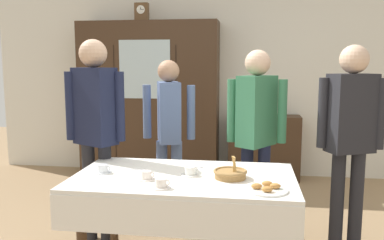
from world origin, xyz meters
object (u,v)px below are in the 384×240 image
at_px(tea_cup_mid_left, 146,176).
at_px(person_near_right_end, 256,124).
at_px(tea_cup_near_left, 161,184).
at_px(spoon_far_right, 198,167).
at_px(wall_cabinet, 149,100).
at_px(pastry_plate, 266,189).
at_px(bookshelf_low, 264,147).
at_px(tea_cup_far_right, 190,172).
at_px(person_by_cabinet, 169,124).
at_px(bread_basket, 230,173).
at_px(mantel_clock, 142,12).
at_px(spoon_back_edge, 141,169).
at_px(dining_table, 183,191).
at_px(book_stack, 265,112).
at_px(tea_cup_back_edge, 103,169).
at_px(person_beside_shelf, 95,120).
at_px(person_behind_table_left, 351,128).

bearing_deg(tea_cup_mid_left, person_near_right_end, 49.99).
height_order(tea_cup_near_left, spoon_far_right, tea_cup_near_left).
bearing_deg(wall_cabinet, pastry_plate, -62.48).
height_order(wall_cabinet, bookshelf_low, wall_cabinet).
xyz_separation_m(tea_cup_far_right, person_by_cabinet, (-0.37, 1.05, 0.19)).
bearing_deg(bread_basket, tea_cup_far_right, 173.97).
bearing_deg(mantel_clock, tea_cup_near_left, -72.89).
height_order(mantel_clock, tea_cup_near_left, mantel_clock).
bearing_deg(tea_cup_near_left, pastry_plate, 3.47).
relative_size(tea_cup_far_right, spoon_far_right, 1.09).
relative_size(wall_cabinet, tea_cup_mid_left, 16.13).
distance_m(tea_cup_far_right, bread_basket, 0.29).
xyz_separation_m(mantel_clock, spoon_back_edge, (0.64, -2.46, -1.47)).
bearing_deg(dining_table, spoon_far_right, 74.54).
distance_m(book_stack, pastry_plate, 2.89).
relative_size(tea_cup_near_left, person_by_cabinet, 0.08).
bearing_deg(person_by_cabinet, tea_cup_back_edge, -104.85).
height_order(bread_basket, person_near_right_end, person_near_right_end).
bearing_deg(bookshelf_low, person_beside_shelf, -124.48).
relative_size(mantel_clock, spoon_back_edge, 2.02).
bearing_deg(dining_table, pastry_plate, -23.30).
distance_m(bookshelf_low, person_beside_shelf, 2.71).
distance_m(bread_basket, spoon_far_right, 0.37).
xyz_separation_m(wall_cabinet, book_stack, (1.56, 0.05, -0.14)).
bearing_deg(bookshelf_low, tea_cup_near_left, -104.48).
height_order(spoon_back_edge, spoon_far_right, same).
bearing_deg(person_beside_shelf, pastry_plate, -26.79).
bearing_deg(book_stack, person_beside_shelf, -124.48).
xyz_separation_m(wall_cabinet, person_beside_shelf, (0.06, -2.12, 0.02)).
distance_m(spoon_back_edge, person_near_right_end, 1.13).
distance_m(dining_table, mantel_clock, 3.19).
height_order(wall_cabinet, tea_cup_mid_left, wall_cabinet).
xyz_separation_m(tea_cup_back_edge, tea_cup_far_right, (0.65, 0.03, 0.00)).
xyz_separation_m(tea_cup_far_right, person_beside_shelf, (-0.88, 0.43, 0.30)).
distance_m(wall_cabinet, tea_cup_back_edge, 2.61).
distance_m(bread_basket, pastry_plate, 0.35).
xyz_separation_m(tea_cup_mid_left, person_near_right_end, (0.76, 0.91, 0.25)).
bearing_deg(mantel_clock, tea_cup_far_right, -68.04).
relative_size(tea_cup_far_right, pastry_plate, 0.46).
bearing_deg(tea_cup_back_edge, tea_cup_near_left, -30.53).
bearing_deg(person_near_right_end, bread_basket, -103.31).
height_order(wall_cabinet, person_by_cabinet, wall_cabinet).
bearing_deg(person_by_cabinet, person_near_right_end, -18.76).
relative_size(pastry_plate, spoon_far_right, 2.35).
distance_m(tea_cup_mid_left, tea_cup_far_right, 0.32).
distance_m(bookshelf_low, spoon_far_right, 2.47).
bearing_deg(person_by_cabinet, book_stack, 57.85).
height_order(tea_cup_mid_left, person_behind_table_left, person_behind_table_left).
bearing_deg(person_beside_shelf, spoon_far_right, -12.47).
bearing_deg(spoon_back_edge, wall_cabinet, 102.69).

